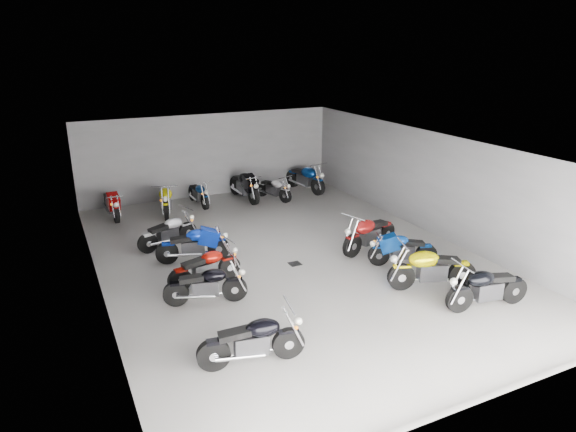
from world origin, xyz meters
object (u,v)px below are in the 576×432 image
motorcycle_left_c (206,285)px  motorcycle_left_f (168,232)px  drain_grate (295,264)px  motorcycle_back_e (274,188)px  motorcycle_left_a (253,340)px  motorcycle_right_a (487,287)px  motorcycle_left_e (194,245)px  motorcycle_back_f (305,178)px  motorcycle_back_c (199,193)px  motorcycle_left_d (206,267)px  motorcycle_right_b (431,268)px  motorcycle_back_d (244,186)px  motorcycle_right_d (369,233)px  motorcycle_right_c (402,249)px  motorcycle_back_b (166,199)px  motorcycle_back_a (112,204)px

motorcycle_left_c → motorcycle_left_f: bearing=-164.9°
drain_grate → motorcycle_back_e: bearing=71.3°
motorcycle_left_a → motorcycle_right_a: 5.61m
motorcycle_left_e → motorcycle_back_f: (6.05, 4.94, 0.06)m
motorcycle_left_a → motorcycle_back_c: bearing=179.2°
motorcycle_left_a → motorcycle_back_c: 10.33m
motorcycle_left_d → motorcycle_left_f: size_ratio=1.03×
motorcycle_right_a → motorcycle_back_f: size_ratio=0.93×
motorcycle_right_b → motorcycle_back_f: bearing=11.9°
motorcycle_back_c → motorcycle_back_d: (1.79, -0.08, 0.11)m
motorcycle_left_f → motorcycle_right_d: 5.91m
motorcycle_right_b → motorcycle_right_c: (0.24, 1.45, -0.08)m
motorcycle_right_d → motorcycle_back_c: motorcycle_right_d is taller
motorcycle_left_f → motorcycle_back_f: 7.35m
motorcycle_back_b → motorcycle_back_e: size_ratio=1.24×
motorcycle_right_c → motorcycle_back_e: motorcycle_right_c is taller
motorcycle_left_e → motorcycle_right_c: motorcycle_left_e is taller
drain_grate → motorcycle_left_e: bearing=150.1°
motorcycle_left_d → motorcycle_back_f: motorcycle_back_f is taller
motorcycle_left_a → motorcycle_left_d: 3.65m
motorcycle_right_d → motorcycle_left_e: bearing=56.6°
motorcycle_left_c → motorcycle_back_c: (1.99, 7.47, -0.02)m
motorcycle_left_a → motorcycle_back_b: 9.66m
motorcycle_left_d → motorcycle_left_e: size_ratio=0.96×
drain_grate → motorcycle_back_a: 7.47m
motorcycle_left_f → motorcycle_right_d: motorcycle_right_d is taller
motorcycle_right_d → motorcycle_back_c: bearing=10.0°
motorcycle_left_e → motorcycle_right_b: (4.79, -4.14, 0.04)m
motorcycle_left_e → motorcycle_back_a: bearing=-150.4°
drain_grate → motorcycle_back_e: size_ratio=0.18×
drain_grate → motorcycle_left_d: motorcycle_left_d is taller
motorcycle_right_b → motorcycle_back_c: size_ratio=1.14×
motorcycle_right_b → motorcycle_back_c: motorcycle_right_b is taller
drain_grate → motorcycle_right_b: bearing=-49.3°
motorcycle_back_a → motorcycle_back_f: motorcycle_back_f is taller
motorcycle_left_c → motorcycle_back_a: (-1.12, 7.41, 0.03)m
motorcycle_right_d → motorcycle_back_e: bearing=-12.6°
motorcycle_left_c → motorcycle_back_a: motorcycle_back_a is taller
drain_grate → motorcycle_right_b: 3.66m
motorcycle_right_d → motorcycle_back_c: size_ratio=1.15×
motorcycle_right_a → motorcycle_right_b: bearing=28.9°
motorcycle_right_a → motorcycle_back_a: (-6.81, 10.38, -0.01)m
motorcycle_left_a → motorcycle_back_a: bearing=-163.3°
motorcycle_right_d → motorcycle_back_b: (-4.55, 5.91, 0.01)m
drain_grate → motorcycle_back_f: bearing=60.3°
drain_grate → motorcycle_right_c: (2.60, -1.29, 0.45)m
motorcycle_back_f → motorcycle_left_e: bearing=26.5°
motorcycle_left_c → drain_grate: bearing=126.6°
motorcycle_right_b → motorcycle_right_d: motorcycle_right_b is taller
motorcycle_back_c → motorcycle_left_c: bearing=70.8°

